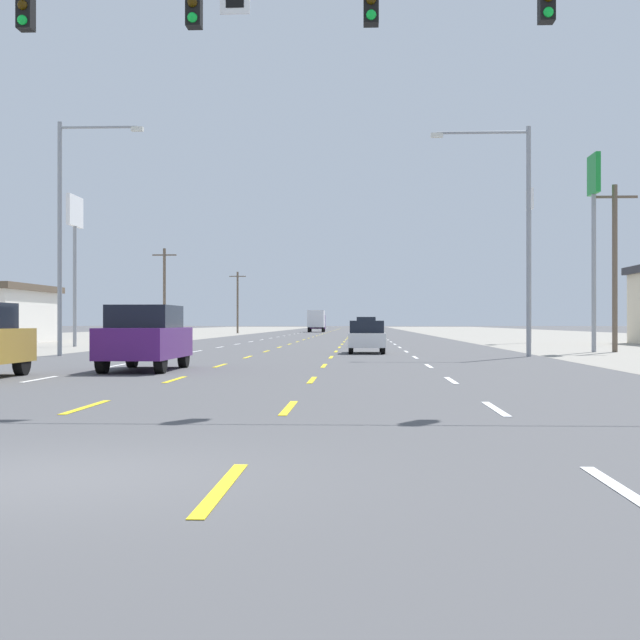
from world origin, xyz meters
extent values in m
plane|color=#4C4C4F|center=(0.00, 66.00, 0.00)|extent=(572.00, 572.00, 0.00)
cube|color=gray|center=(-24.75, 66.00, 0.00)|extent=(28.00, 440.00, 0.01)
cube|color=gray|center=(24.75, 66.00, 0.00)|extent=(28.00, 440.00, 0.01)
cube|color=white|center=(-5.25, 14.50, 0.01)|extent=(0.14, 2.60, 0.01)
cube|color=white|center=(-5.25, 22.00, 0.01)|extent=(0.14, 2.60, 0.01)
cube|color=white|center=(-5.25, 29.50, 0.01)|extent=(0.14, 2.60, 0.01)
cube|color=white|center=(-5.25, 37.00, 0.01)|extent=(0.14, 2.60, 0.01)
cube|color=white|center=(-5.25, 44.50, 0.01)|extent=(0.14, 2.60, 0.01)
cube|color=white|center=(-5.25, 52.00, 0.01)|extent=(0.14, 2.60, 0.01)
cube|color=white|center=(-5.25, 59.50, 0.01)|extent=(0.14, 2.60, 0.01)
cube|color=white|center=(-5.25, 67.00, 0.01)|extent=(0.14, 2.60, 0.01)
cube|color=white|center=(-5.25, 74.50, 0.01)|extent=(0.14, 2.60, 0.01)
cube|color=white|center=(-5.25, 82.00, 0.01)|extent=(0.14, 2.60, 0.01)
cube|color=white|center=(-5.25, 89.50, 0.01)|extent=(0.14, 2.60, 0.01)
cube|color=white|center=(-5.25, 97.00, 0.01)|extent=(0.14, 2.60, 0.01)
cube|color=white|center=(-5.25, 104.50, 0.01)|extent=(0.14, 2.60, 0.01)
cube|color=white|center=(-5.25, 112.00, 0.01)|extent=(0.14, 2.60, 0.01)
cube|color=white|center=(-5.25, 119.50, 0.01)|extent=(0.14, 2.60, 0.01)
cube|color=white|center=(-5.25, 127.00, 0.01)|extent=(0.14, 2.60, 0.01)
cube|color=white|center=(-5.25, 134.50, 0.01)|extent=(0.14, 2.60, 0.01)
cube|color=white|center=(-5.25, 142.00, 0.01)|extent=(0.14, 2.60, 0.01)
cube|color=white|center=(-5.25, 149.50, 0.01)|extent=(0.14, 2.60, 0.01)
cube|color=white|center=(-5.25, 157.00, 0.01)|extent=(0.14, 2.60, 0.01)
cube|color=white|center=(-5.25, 164.50, 0.01)|extent=(0.14, 2.60, 0.01)
cube|color=white|center=(-5.25, 172.00, 0.01)|extent=(0.14, 2.60, 0.01)
cube|color=white|center=(-5.25, 179.50, 0.01)|extent=(0.14, 2.60, 0.01)
cube|color=white|center=(-5.25, 187.00, 0.01)|extent=(0.14, 2.60, 0.01)
cube|color=white|center=(-5.25, 194.50, 0.01)|extent=(0.14, 2.60, 0.01)
cube|color=white|center=(-5.25, 202.00, 0.01)|extent=(0.14, 2.60, 0.01)
cube|color=white|center=(-5.25, 209.50, 0.01)|extent=(0.14, 2.60, 0.01)
cube|color=white|center=(-5.25, 217.00, 0.01)|extent=(0.14, 2.60, 0.01)
cube|color=yellow|center=(-1.75, 7.00, 0.01)|extent=(0.14, 2.60, 0.01)
cube|color=yellow|center=(-1.75, 14.50, 0.01)|extent=(0.14, 2.60, 0.01)
cube|color=yellow|center=(-1.75, 22.00, 0.01)|extent=(0.14, 2.60, 0.01)
cube|color=yellow|center=(-1.75, 29.50, 0.01)|extent=(0.14, 2.60, 0.01)
cube|color=yellow|center=(-1.75, 37.00, 0.01)|extent=(0.14, 2.60, 0.01)
cube|color=yellow|center=(-1.75, 44.50, 0.01)|extent=(0.14, 2.60, 0.01)
cube|color=yellow|center=(-1.75, 52.00, 0.01)|extent=(0.14, 2.60, 0.01)
cube|color=yellow|center=(-1.75, 59.50, 0.01)|extent=(0.14, 2.60, 0.01)
cube|color=yellow|center=(-1.75, 67.00, 0.01)|extent=(0.14, 2.60, 0.01)
cube|color=yellow|center=(-1.75, 74.50, 0.01)|extent=(0.14, 2.60, 0.01)
cube|color=yellow|center=(-1.75, 82.00, 0.01)|extent=(0.14, 2.60, 0.01)
cube|color=yellow|center=(-1.75, 89.50, 0.01)|extent=(0.14, 2.60, 0.01)
cube|color=yellow|center=(-1.75, 97.00, 0.01)|extent=(0.14, 2.60, 0.01)
cube|color=yellow|center=(-1.75, 104.50, 0.01)|extent=(0.14, 2.60, 0.01)
cube|color=yellow|center=(-1.75, 112.00, 0.01)|extent=(0.14, 2.60, 0.01)
cube|color=yellow|center=(-1.75, 119.50, 0.01)|extent=(0.14, 2.60, 0.01)
cube|color=yellow|center=(-1.75, 127.00, 0.01)|extent=(0.14, 2.60, 0.01)
cube|color=yellow|center=(-1.75, 134.50, 0.01)|extent=(0.14, 2.60, 0.01)
cube|color=yellow|center=(-1.75, 142.00, 0.01)|extent=(0.14, 2.60, 0.01)
cube|color=yellow|center=(-1.75, 149.50, 0.01)|extent=(0.14, 2.60, 0.01)
cube|color=yellow|center=(-1.75, 157.00, 0.01)|extent=(0.14, 2.60, 0.01)
cube|color=yellow|center=(-1.75, 164.50, 0.01)|extent=(0.14, 2.60, 0.01)
cube|color=yellow|center=(-1.75, 172.00, 0.01)|extent=(0.14, 2.60, 0.01)
cube|color=yellow|center=(-1.75, 179.50, 0.01)|extent=(0.14, 2.60, 0.01)
cube|color=yellow|center=(-1.75, 187.00, 0.01)|extent=(0.14, 2.60, 0.01)
cube|color=yellow|center=(-1.75, 194.50, 0.01)|extent=(0.14, 2.60, 0.01)
cube|color=yellow|center=(-1.75, 202.00, 0.01)|extent=(0.14, 2.60, 0.01)
cube|color=yellow|center=(-1.75, 209.50, 0.01)|extent=(0.14, 2.60, 0.01)
cube|color=yellow|center=(-1.75, 217.00, 0.01)|extent=(0.14, 2.60, 0.01)
cube|color=yellow|center=(1.75, -0.50, 0.01)|extent=(0.14, 2.60, 0.01)
cube|color=yellow|center=(1.75, 7.00, 0.01)|extent=(0.14, 2.60, 0.01)
cube|color=yellow|center=(1.75, 14.50, 0.01)|extent=(0.14, 2.60, 0.01)
cube|color=yellow|center=(1.75, 22.00, 0.01)|extent=(0.14, 2.60, 0.01)
cube|color=yellow|center=(1.75, 29.50, 0.01)|extent=(0.14, 2.60, 0.01)
cube|color=yellow|center=(1.75, 37.00, 0.01)|extent=(0.14, 2.60, 0.01)
cube|color=yellow|center=(1.75, 44.50, 0.01)|extent=(0.14, 2.60, 0.01)
cube|color=yellow|center=(1.75, 52.00, 0.01)|extent=(0.14, 2.60, 0.01)
cube|color=yellow|center=(1.75, 59.50, 0.01)|extent=(0.14, 2.60, 0.01)
cube|color=yellow|center=(1.75, 67.00, 0.01)|extent=(0.14, 2.60, 0.01)
cube|color=yellow|center=(1.75, 74.50, 0.01)|extent=(0.14, 2.60, 0.01)
cube|color=yellow|center=(1.75, 82.00, 0.01)|extent=(0.14, 2.60, 0.01)
cube|color=yellow|center=(1.75, 89.50, 0.01)|extent=(0.14, 2.60, 0.01)
cube|color=yellow|center=(1.75, 97.00, 0.01)|extent=(0.14, 2.60, 0.01)
cube|color=yellow|center=(1.75, 104.50, 0.01)|extent=(0.14, 2.60, 0.01)
cube|color=yellow|center=(1.75, 112.00, 0.01)|extent=(0.14, 2.60, 0.01)
cube|color=yellow|center=(1.75, 119.50, 0.01)|extent=(0.14, 2.60, 0.01)
cube|color=yellow|center=(1.75, 127.00, 0.01)|extent=(0.14, 2.60, 0.01)
cube|color=yellow|center=(1.75, 134.50, 0.01)|extent=(0.14, 2.60, 0.01)
cube|color=yellow|center=(1.75, 142.00, 0.01)|extent=(0.14, 2.60, 0.01)
cube|color=yellow|center=(1.75, 149.50, 0.01)|extent=(0.14, 2.60, 0.01)
cube|color=yellow|center=(1.75, 157.00, 0.01)|extent=(0.14, 2.60, 0.01)
cube|color=yellow|center=(1.75, 164.50, 0.01)|extent=(0.14, 2.60, 0.01)
cube|color=yellow|center=(1.75, 172.00, 0.01)|extent=(0.14, 2.60, 0.01)
cube|color=yellow|center=(1.75, 179.50, 0.01)|extent=(0.14, 2.60, 0.01)
cube|color=yellow|center=(1.75, 187.00, 0.01)|extent=(0.14, 2.60, 0.01)
cube|color=yellow|center=(1.75, 194.50, 0.01)|extent=(0.14, 2.60, 0.01)
cube|color=yellow|center=(1.75, 202.00, 0.01)|extent=(0.14, 2.60, 0.01)
cube|color=yellow|center=(1.75, 209.50, 0.01)|extent=(0.14, 2.60, 0.01)
cube|color=yellow|center=(1.75, 217.00, 0.01)|extent=(0.14, 2.60, 0.01)
cube|color=white|center=(5.25, -0.50, 0.01)|extent=(0.14, 2.60, 0.01)
cube|color=white|center=(5.25, 7.00, 0.01)|extent=(0.14, 2.60, 0.01)
cube|color=white|center=(5.25, 14.50, 0.01)|extent=(0.14, 2.60, 0.01)
cube|color=white|center=(5.25, 22.00, 0.01)|extent=(0.14, 2.60, 0.01)
cube|color=white|center=(5.25, 29.50, 0.01)|extent=(0.14, 2.60, 0.01)
cube|color=white|center=(5.25, 37.00, 0.01)|extent=(0.14, 2.60, 0.01)
cube|color=white|center=(5.25, 44.50, 0.01)|extent=(0.14, 2.60, 0.01)
cube|color=white|center=(5.25, 52.00, 0.01)|extent=(0.14, 2.60, 0.01)
cube|color=white|center=(5.25, 59.50, 0.01)|extent=(0.14, 2.60, 0.01)
cube|color=white|center=(5.25, 67.00, 0.01)|extent=(0.14, 2.60, 0.01)
cube|color=white|center=(5.25, 74.50, 0.01)|extent=(0.14, 2.60, 0.01)
cube|color=white|center=(5.25, 82.00, 0.01)|extent=(0.14, 2.60, 0.01)
cube|color=white|center=(5.25, 89.50, 0.01)|extent=(0.14, 2.60, 0.01)
cube|color=white|center=(5.25, 97.00, 0.01)|extent=(0.14, 2.60, 0.01)
cube|color=white|center=(5.25, 104.50, 0.01)|extent=(0.14, 2.60, 0.01)
cube|color=white|center=(5.25, 112.00, 0.01)|extent=(0.14, 2.60, 0.01)
cube|color=white|center=(5.25, 119.50, 0.01)|extent=(0.14, 2.60, 0.01)
cube|color=white|center=(5.25, 127.00, 0.01)|extent=(0.14, 2.60, 0.01)
cube|color=white|center=(5.25, 134.50, 0.01)|extent=(0.14, 2.60, 0.01)
cube|color=white|center=(5.25, 142.00, 0.01)|extent=(0.14, 2.60, 0.01)
cube|color=white|center=(5.25, 149.50, 0.01)|extent=(0.14, 2.60, 0.01)
cube|color=white|center=(5.25, 157.00, 0.01)|extent=(0.14, 2.60, 0.01)
cube|color=white|center=(5.25, 164.50, 0.01)|extent=(0.14, 2.60, 0.01)
cube|color=white|center=(5.25, 172.00, 0.01)|extent=(0.14, 2.60, 0.01)
cube|color=white|center=(5.25, 179.50, 0.01)|extent=(0.14, 2.60, 0.01)
cube|color=white|center=(5.25, 187.00, 0.01)|extent=(0.14, 2.60, 0.01)
cube|color=white|center=(5.25, 194.50, 0.01)|extent=(0.14, 2.60, 0.01)
cube|color=white|center=(5.25, 202.00, 0.01)|extent=(0.14, 2.60, 0.01)
cube|color=white|center=(5.25, 209.50, 0.01)|extent=(0.14, 2.60, 0.01)
cube|color=white|center=(5.25, 217.00, 0.01)|extent=(0.14, 2.60, 0.01)
cube|color=black|center=(-0.34, 9.52, 7.81)|extent=(0.30, 0.34, 0.92)
sphere|color=#352202|center=(-0.34, 9.33, 7.79)|extent=(0.20, 0.20, 0.20)
sphere|color=green|center=(-0.34, 9.33, 7.49)|extent=(0.20, 0.20, 0.20)
sphere|color=green|center=(6.62, 9.33, 7.49)|extent=(0.20, 0.20, 0.20)
cube|color=black|center=(-3.75, 9.52, 7.81)|extent=(0.30, 0.34, 0.92)
sphere|color=#352202|center=(-3.75, 9.33, 7.79)|extent=(0.20, 0.20, 0.20)
sphere|color=green|center=(-3.75, 9.33, 7.49)|extent=(0.20, 0.20, 0.20)
cube|color=black|center=(3.18, 9.52, 7.81)|extent=(0.30, 0.34, 0.92)
sphere|color=green|center=(3.18, 9.33, 7.49)|extent=(0.20, 0.20, 0.20)
cylinder|color=black|center=(-6.36, 16.20, 0.38)|extent=(0.26, 0.76, 0.76)
cube|color=#4C196B|center=(-3.57, 18.97, 0.84)|extent=(1.98, 4.90, 0.92)
cube|color=black|center=(-3.57, 18.92, 1.64)|extent=(1.82, 2.70, 0.68)
cylinder|color=black|center=(-4.41, 20.67, 0.38)|extent=(0.26, 0.76, 0.76)
cylinder|color=black|center=(-2.73, 20.67, 0.38)|extent=(0.26, 0.76, 0.76)
cylinder|color=black|center=(-4.41, 17.27, 0.38)|extent=(0.26, 0.76, 0.76)
cylinder|color=black|center=(-2.73, 17.27, 0.38)|extent=(0.26, 0.76, 0.76)
cube|color=white|center=(3.27, 34.70, 0.63)|extent=(1.72, 3.90, 0.66)
cube|color=black|center=(3.27, 34.45, 1.25)|extent=(1.58, 1.90, 0.58)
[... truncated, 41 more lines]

